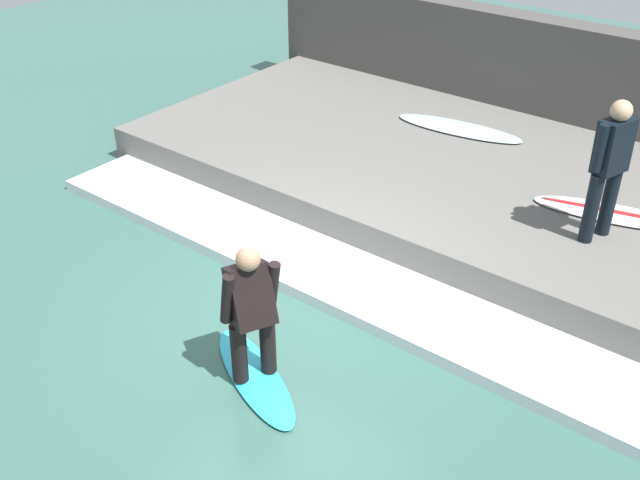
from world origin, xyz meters
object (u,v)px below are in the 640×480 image
object	(u,v)px
surfboard_riding	(255,376)
surfer_riding	(251,308)
surfer_waiting_near	(610,163)
surfboard_spare	(459,128)
surfboard_waiting_near	(613,213)

from	to	relation	value
surfboard_riding	surfer_riding	size ratio (longest dim) A/B	1.12
surfer_waiting_near	surfboard_spare	xyz separation A→B (m)	(1.76, 2.74, -0.91)
surfer_riding	surfboard_spare	world-z (taller)	surfer_riding
surfboard_riding	surfboard_waiting_near	distance (m)	4.82
surfer_waiting_near	surfboard_spare	size ratio (longest dim) A/B	0.82
surfer_riding	surfer_waiting_near	world-z (taller)	surfer_waiting_near
surfboard_waiting_near	surfboard_riding	bearing A→B (deg)	157.13
surfer_riding	surfboard_spare	xyz separation A→B (m)	(5.56, 0.88, -0.32)
surfboard_riding	surfer_waiting_near	world-z (taller)	surfer_waiting_near
surfboard_riding	surfer_riding	xyz separation A→B (m)	(0.00, 0.00, 0.84)
surfboard_riding	surfer_waiting_near	size ratio (longest dim) A/B	0.99
surfer_riding	surfer_waiting_near	bearing A→B (deg)	-26.09
surfer_riding	surfboard_waiting_near	size ratio (longest dim) A/B	0.75
surfboard_spare	surfboard_waiting_near	bearing A→B (deg)	-112.58
surfboard_riding	surfer_riding	distance (m)	0.84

